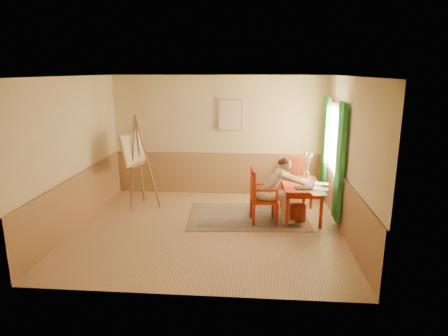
# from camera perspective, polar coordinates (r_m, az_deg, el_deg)

# --- Properties ---
(room) EXTENTS (5.04, 4.54, 2.84)m
(room) POSITION_cam_1_polar(r_m,az_deg,el_deg) (7.05, -2.39, 1.72)
(room) COLOR tan
(room) RESTS_ON ground
(wainscot) EXTENTS (5.00, 4.50, 1.00)m
(wainscot) POSITION_cam_1_polar(r_m,az_deg,el_deg) (8.04, -1.64, -3.34)
(wainscot) COLOR #946C49
(wainscot) RESTS_ON room
(window) EXTENTS (0.12, 2.01, 2.20)m
(window) POSITION_cam_1_polar(r_m,az_deg,el_deg) (8.24, 15.55, 2.62)
(window) COLOR white
(window) RESTS_ON room
(wall_portrait) EXTENTS (0.60, 0.05, 0.76)m
(wall_portrait) POSITION_cam_1_polar(r_m,az_deg,el_deg) (9.11, 0.85, 7.71)
(wall_portrait) COLOR tan
(wall_portrait) RESTS_ON room
(rug) EXTENTS (2.50, 1.76, 0.02)m
(rug) POSITION_cam_1_polar(r_m,az_deg,el_deg) (8.07, 3.44, -6.99)
(rug) COLOR #8C7251
(rug) RESTS_ON room
(table) EXTENTS (0.75, 1.22, 0.72)m
(table) POSITION_cam_1_polar(r_m,az_deg,el_deg) (7.95, 11.10, -2.84)
(table) COLOR #B8270B
(table) RESTS_ON room
(chair_left) EXTENTS (0.55, 0.53, 1.07)m
(chair_left) POSITION_cam_1_polar(r_m,az_deg,el_deg) (7.62, 5.44, -4.12)
(chair_left) COLOR #B8270B
(chair_left) RESTS_ON room
(chair_back) EXTENTS (0.51, 0.53, 1.00)m
(chair_back) POSITION_cam_1_polar(r_m,az_deg,el_deg) (8.90, 10.44, -1.86)
(chair_back) COLOR #B8270B
(chair_back) RESTS_ON room
(figure) EXTENTS (0.98, 0.47, 1.29)m
(figure) POSITION_cam_1_polar(r_m,az_deg,el_deg) (7.60, 7.60, -2.82)
(figure) COLOR beige
(figure) RESTS_ON room
(laptop) EXTENTS (0.39, 0.27, 0.22)m
(laptop) POSITION_cam_1_polar(r_m,az_deg,el_deg) (7.60, 11.82, -2.61)
(laptop) COLOR #1E2338
(laptop) RESTS_ON table
(papers) EXTENTS (0.71, 1.19, 0.00)m
(papers) POSITION_cam_1_polar(r_m,az_deg,el_deg) (7.78, 13.10, -2.61)
(papers) COLOR white
(papers) RESTS_ON table
(vase) EXTENTS (0.21, 0.27, 0.54)m
(vase) POSITION_cam_1_polar(r_m,az_deg,el_deg) (8.34, 12.06, 0.29)
(vase) COLOR #3F724C
(vase) RESTS_ON table
(wastebasket) EXTENTS (0.38, 0.38, 0.33)m
(wastebasket) POSITION_cam_1_polar(r_m,az_deg,el_deg) (7.92, 10.72, -6.45)
(wastebasket) COLOR #AE391E
(wastebasket) RESTS_ON room
(easel) EXTENTS (0.74, 0.90, 2.02)m
(easel) POSITION_cam_1_polar(r_m,az_deg,el_deg) (8.60, -12.79, 2.22)
(easel) COLOR brown
(easel) RESTS_ON room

